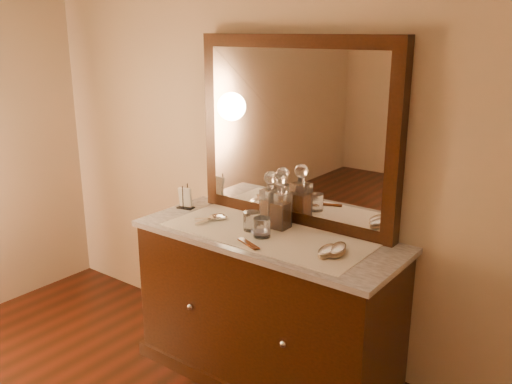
# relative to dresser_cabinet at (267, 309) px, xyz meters

# --- Properties ---
(dresser_cabinet) EXTENTS (1.40, 0.55, 0.82)m
(dresser_cabinet) POSITION_rel_dresser_cabinet_xyz_m (0.00, 0.00, 0.00)
(dresser_cabinet) COLOR black
(dresser_cabinet) RESTS_ON floor
(dresser_plinth) EXTENTS (1.46, 0.59, 0.08)m
(dresser_plinth) POSITION_rel_dresser_cabinet_xyz_m (0.00, 0.00, -0.37)
(dresser_plinth) COLOR black
(dresser_plinth) RESTS_ON floor
(knob_left) EXTENTS (0.04, 0.04, 0.04)m
(knob_left) POSITION_rel_dresser_cabinet_xyz_m (-0.30, -0.28, 0.04)
(knob_left) COLOR silver
(knob_left) RESTS_ON dresser_cabinet
(knob_right) EXTENTS (0.04, 0.04, 0.04)m
(knob_right) POSITION_rel_dresser_cabinet_xyz_m (0.30, -0.28, 0.04)
(knob_right) COLOR silver
(knob_right) RESTS_ON dresser_cabinet
(marble_top) EXTENTS (1.44, 0.59, 0.03)m
(marble_top) POSITION_rel_dresser_cabinet_xyz_m (0.00, 0.00, 0.42)
(marble_top) COLOR silver
(marble_top) RESTS_ON dresser_cabinet
(mirror_frame) EXTENTS (1.20, 0.08, 1.00)m
(mirror_frame) POSITION_rel_dresser_cabinet_xyz_m (0.00, 0.25, 0.94)
(mirror_frame) COLOR black
(mirror_frame) RESTS_ON marble_top
(mirror_glass) EXTENTS (1.06, 0.01, 0.86)m
(mirror_glass) POSITION_rel_dresser_cabinet_xyz_m (0.00, 0.21, 0.94)
(mirror_glass) COLOR white
(mirror_glass) RESTS_ON marble_top
(lace_runner) EXTENTS (1.10, 0.45, 0.00)m
(lace_runner) POSITION_rel_dresser_cabinet_xyz_m (0.00, -0.02, 0.44)
(lace_runner) COLOR white
(lace_runner) RESTS_ON marble_top
(pin_dish) EXTENTS (0.09, 0.09, 0.02)m
(pin_dish) POSITION_rel_dresser_cabinet_xyz_m (-0.05, -0.02, 0.45)
(pin_dish) COLOR white
(pin_dish) RESTS_ON lace_runner
(comb) EXTENTS (0.17, 0.09, 0.01)m
(comb) POSITION_rel_dresser_cabinet_xyz_m (0.02, -0.19, 0.45)
(comb) COLOR maroon
(comb) RESTS_ON lace_runner
(napkin_rack) EXTENTS (0.11, 0.08, 0.14)m
(napkin_rack) POSITION_rel_dresser_cabinet_xyz_m (-0.64, 0.05, 0.50)
(napkin_rack) COLOR black
(napkin_rack) RESTS_ON marble_top
(decanter_left) EXTENTS (0.10, 0.10, 0.29)m
(decanter_left) POSITION_rel_dresser_cabinet_xyz_m (-0.09, 0.15, 0.56)
(decanter_left) COLOR #974D16
(decanter_left) RESTS_ON lace_runner
(decanter_right) EXTENTS (0.10, 0.10, 0.31)m
(decanter_right) POSITION_rel_dresser_cabinet_xyz_m (0.01, 0.10, 0.56)
(decanter_right) COLOR #974D16
(decanter_right) RESTS_ON lace_runner
(brush_near) EXTENTS (0.09, 0.16, 0.04)m
(brush_near) POSITION_rel_dresser_cabinet_xyz_m (0.40, -0.07, 0.47)
(brush_near) COLOR tan
(brush_near) RESTS_ON lace_runner
(brush_far) EXTENTS (0.11, 0.17, 0.04)m
(brush_far) POSITION_rel_dresser_cabinet_xyz_m (0.43, -0.03, 0.47)
(brush_far) COLOR tan
(brush_far) RESTS_ON lace_runner
(hand_mirror_outer) EXTENTS (0.09, 0.22, 0.02)m
(hand_mirror_outer) POSITION_rel_dresser_cabinet_xyz_m (-0.36, -0.00, 0.45)
(hand_mirror_outer) COLOR silver
(hand_mirror_outer) RESTS_ON lace_runner
(hand_mirror_inner) EXTENTS (0.16, 0.17, 0.02)m
(hand_mirror_inner) POSITION_rel_dresser_cabinet_xyz_m (-0.35, 0.00, 0.45)
(hand_mirror_inner) COLOR silver
(hand_mirror_inner) RESTS_ON lace_runner
(tumblers) EXTENTS (0.19, 0.13, 0.10)m
(tumblers) POSITION_rel_dresser_cabinet_xyz_m (-0.04, -0.04, 0.49)
(tumblers) COLOR white
(tumblers) RESTS_ON lace_runner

